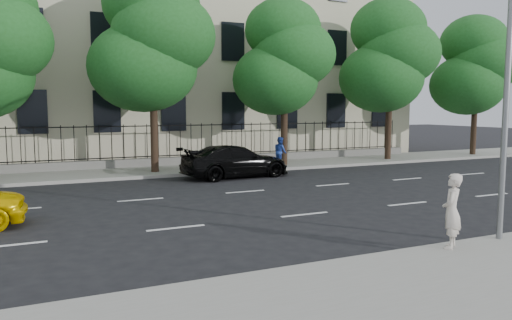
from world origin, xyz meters
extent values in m
plane|color=black|center=(0.00, 0.00, 0.00)|extent=(120.00, 120.00, 0.00)
cube|color=gray|center=(0.00, -4.00, 0.07)|extent=(60.00, 4.00, 0.15)
cube|color=gray|center=(0.00, 14.00, 0.07)|extent=(60.00, 4.00, 0.15)
cube|color=beige|center=(0.00, 23.00, 9.00)|extent=(34.00, 12.00, 18.00)
cube|color=slate|center=(0.00, 15.70, 0.35)|extent=(30.00, 0.50, 0.40)
cube|color=black|center=(0.00, 15.70, 0.65)|extent=(28.80, 0.05, 0.05)
cube|color=black|center=(0.00, 15.70, 2.25)|extent=(28.80, 0.05, 0.05)
cylinder|color=slate|center=(2.50, -2.30, 4.15)|extent=(0.14, 0.14, 8.00)
cylinder|color=#382619|center=(-2.00, 13.20, 1.81)|extent=(0.36, 0.36, 3.32)
ellipsoid|color=#1B531C|center=(-2.40, 13.50, 5.09)|extent=(5.13, 5.13, 4.21)
ellipsoid|color=#1B531C|center=(-1.50, 13.00, 6.58)|extent=(4.86, 4.86, 4.00)
ellipsoid|color=#1B531C|center=(-1.90, 13.60, 8.06)|extent=(4.59, 4.59, 3.78)
cylinder|color=#382619|center=(5.00, 13.20, 1.69)|extent=(0.36, 0.36, 3.08)
ellipsoid|color=#1B531C|center=(4.60, 13.50, 4.67)|extent=(4.56, 4.56, 3.74)
ellipsoid|color=#1B531C|center=(5.50, 13.00, 5.99)|extent=(4.32, 4.32, 3.55)
ellipsoid|color=#1B531C|center=(5.10, 13.60, 7.31)|extent=(4.08, 4.08, 3.36)
cylinder|color=#382619|center=(12.00, 13.20, 1.76)|extent=(0.36, 0.36, 3.22)
ellipsoid|color=#1B531C|center=(11.60, 13.50, 4.93)|extent=(4.94, 4.94, 4.06)
ellipsoid|color=#1B531C|center=(12.50, 13.00, 6.36)|extent=(4.68, 4.68, 3.85)
ellipsoid|color=#1B531C|center=(12.10, 13.60, 7.79)|extent=(4.42, 4.42, 3.64)
cylinder|color=#382619|center=(19.00, 13.20, 1.65)|extent=(0.36, 0.36, 3.01)
ellipsoid|color=#1B531C|center=(18.60, 13.50, 4.66)|extent=(4.75, 4.75, 3.90)
ellipsoid|color=#1B531C|center=(19.50, 13.00, 6.04)|extent=(4.50, 4.50, 3.70)
ellipsoid|color=#1B531C|center=(19.10, 13.60, 7.41)|extent=(4.25, 4.25, 3.50)
imported|color=black|center=(1.16, 10.76, 0.74)|extent=(5.29, 2.51, 1.49)
imported|color=beige|center=(0.85, -2.40, 0.98)|extent=(0.72, 0.68, 1.66)
imported|color=#213C94|center=(4.46, 12.61, 0.92)|extent=(0.59, 0.76, 1.55)
camera|label=1|loc=(-7.57, -10.34, 3.26)|focal=35.00mm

